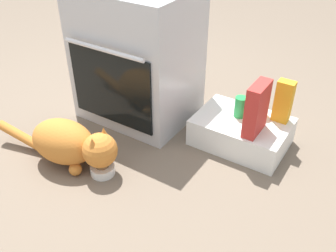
{
  "coord_description": "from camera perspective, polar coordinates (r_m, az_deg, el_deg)",
  "views": [
    {
      "loc": [
        1.25,
        -1.17,
        1.3
      ],
      "look_at": [
        0.42,
        0.12,
        0.25
      ],
      "focal_mm": 39.78,
      "sensor_mm": 36.0,
      "label": 1
    }
  ],
  "objects": [
    {
      "name": "juice_carton",
      "position": [
        2.1,
        17.27,
        3.62
      ],
      "size": [
        0.09,
        0.06,
        0.24
      ],
      "primitive_type": "cube",
      "color": "orange",
      "rests_on": "pantry_cabinet"
    },
    {
      "name": "ground",
      "position": [
        2.15,
        -11.19,
        -3.61
      ],
      "size": [
        8.0,
        8.0,
        0.0
      ],
      "primitive_type": "plane",
      "color": "#6B5B4C"
    },
    {
      "name": "cereal_box",
      "position": [
        1.96,
        13.44,
        2.58
      ],
      "size": [
        0.07,
        0.18,
        0.28
      ],
      "primitive_type": "cube",
      "color": "#B72D28",
      "rests_on": "pantry_cabinet"
    },
    {
      "name": "soda_can",
      "position": [
        2.11,
        11.02,
        2.89
      ],
      "size": [
        0.07,
        0.07,
        0.12
      ],
      "primitive_type": "cylinder",
      "color": "green",
      "rests_on": "pantry_cabinet"
    },
    {
      "name": "sauce_jar",
      "position": [
        2.15,
        14.05,
        3.39
      ],
      "size": [
        0.08,
        0.08,
        0.14
      ],
      "primitive_type": "cylinder",
      "color": "#D16023",
      "rests_on": "pantry_cabinet"
    },
    {
      "name": "cat",
      "position": [
        2.0,
        -14.74,
        -2.59
      ],
      "size": [
        0.78,
        0.28,
        0.26
      ],
      "rotation": [
        0.0,
        0.0,
        0.13
      ],
      "color": "#C6752D",
      "rests_on": "ground"
    },
    {
      "name": "pantry_cabinet",
      "position": [
        2.16,
        11.15,
        -0.83
      ],
      "size": [
        0.51,
        0.36,
        0.16
      ],
      "primitive_type": "cube",
      "color": "white",
      "rests_on": "ground"
    },
    {
      "name": "food_bowl",
      "position": [
        1.97,
        -10.0,
        -6.51
      ],
      "size": [
        0.13,
        0.13,
        0.08
      ],
      "color": "white",
      "rests_on": "ground"
    },
    {
      "name": "oven",
      "position": [
        2.26,
        -4.71,
        10.68
      ],
      "size": [
        0.66,
        0.56,
        0.8
      ],
      "color": "#B7BABF",
      "rests_on": "ground"
    }
  ]
}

